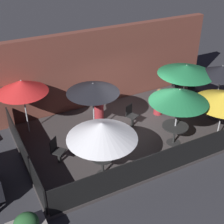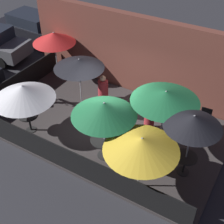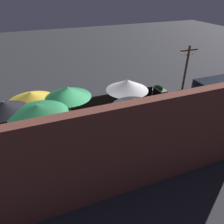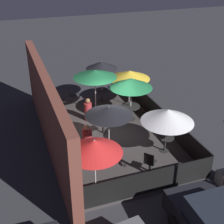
{
  "view_description": "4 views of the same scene",
  "coord_description": "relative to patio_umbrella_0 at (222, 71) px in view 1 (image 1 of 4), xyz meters",
  "views": [
    {
      "loc": [
        -5.58,
        -8.71,
        7.19
      ],
      "look_at": [
        -0.9,
        0.29,
        1.06
      ],
      "focal_mm": 50.0,
      "sensor_mm": 36.0,
      "label": 1
    },
    {
      "loc": [
        4.92,
        -7.78,
        7.98
      ],
      "look_at": [
        0.46,
        -0.28,
        1.13
      ],
      "focal_mm": 50.0,
      "sensor_mm": 36.0,
      "label": 2
    },
    {
      "loc": [
        2.28,
        7.64,
        6.39
      ],
      "look_at": [
        -0.86,
        -0.27,
        1.34
      ],
      "focal_mm": 35.0,
      "sensor_mm": 36.0,
      "label": 3
    },
    {
      "loc": [
        -12.07,
        4.21,
        7.88
      ],
      "look_at": [
        0.4,
        -0.24,
        0.96
      ],
      "focal_mm": 50.0,
      "sensor_mm": 36.0,
      "label": 4
    }
  ],
  "objects": [
    {
      "name": "patio_umbrella_1",
      "position": [
        -2.6,
        -0.67,
        -0.14
      ],
      "size": [
        2.09,
        2.09,
        2.26
      ],
      "color": "#B2B2B7",
      "rests_on": "patio_deck"
    },
    {
      "name": "patio_umbrella_3",
      "position": [
        -1.17,
        0.73,
        0.0
      ],
      "size": [
        2.25,
        2.25,
        2.35
      ],
      "color": "#B2B2B7",
      "rests_on": "patio_deck"
    },
    {
      "name": "patron_1",
      "position": [
        -4.39,
        2.1,
        -1.64
      ],
      "size": [
        0.6,
        0.6,
        1.19
      ],
      "rotation": [
        0.0,
        0.0,
        5.43
      ],
      "color": "maroon",
      "rests_on": "patio_deck"
    },
    {
      "name": "patio_umbrella_2",
      "position": [
        -5.7,
        -0.98,
        -0.42
      ],
      "size": [
        2.2,
        2.2,
        2.01
      ],
      "color": "#B2B2B7",
      "rests_on": "patio_deck"
    },
    {
      "name": "patio_umbrella_6",
      "position": [
        -4.95,
        1.31,
        -0.19
      ],
      "size": [
        1.97,
        1.97,
        2.17
      ],
      "color": "#B2B2B7",
      "rests_on": "patio_deck"
    },
    {
      "name": "dining_table_1",
      "position": [
        -2.6,
        -0.67,
        -1.55
      ],
      "size": [
        0.96,
        0.96,
        0.77
      ],
      "color": "black",
      "rests_on": "patio_deck"
    },
    {
      "name": "fence_front",
      "position": [
        -3.42,
        -1.85,
        -1.69
      ],
      "size": [
        8.73,
        0.05,
        0.95
      ],
      "color": "black",
      "rests_on": "patio_deck"
    },
    {
      "name": "dining_table_0",
      "position": [
        0.0,
        0.0,
        -1.61
      ],
      "size": [
        0.74,
        0.74,
        0.71
      ],
      "color": "black",
      "rests_on": "patio_deck"
    },
    {
      "name": "patio_chair_0",
      "position": [
        -0.13,
        2.43,
        -1.68
      ],
      "size": [
        0.42,
        0.42,
        0.9
      ],
      "rotation": [
        0.0,
        0.0,
        -1.52
      ],
      "color": "black",
      "rests_on": "patio_deck"
    },
    {
      "name": "patio_chair_1",
      "position": [
        -3.41,
        1.1,
        -1.65
      ],
      "size": [
        0.53,
        0.53,
        0.93
      ],
      "rotation": [
        0.0,
        0.0,
        -1.14
      ],
      "color": "black",
      "rests_on": "patio_deck"
    },
    {
      "name": "patio_umbrella_0",
      "position": [
        0.0,
        0.0,
        0.0
      ],
      "size": [
        1.73,
        1.73,
        2.37
      ],
      "color": "#B2B2B7",
      "rests_on": "patio_deck"
    },
    {
      "name": "ground_plane",
      "position": [
        -3.42,
        0.72,
        -2.28
      ],
      "size": [
        60.0,
        60.0,
        0.0
      ],
      "primitive_type": "plane",
      "color": "#2D2D33"
    },
    {
      "name": "patio_deck",
      "position": [
        -3.42,
        0.72,
        -2.22
      ],
      "size": [
        8.93,
        5.23,
        0.12
      ],
      "color": "#383333",
      "rests_on": "ground_plane"
    },
    {
      "name": "patio_chair_2",
      "position": [
        0.26,
        1.74,
        -1.63
      ],
      "size": [
        0.45,
        0.45,
        0.96
      ],
      "rotation": [
        0.0,
        0.0,
        -1.72
      ],
      "color": "black",
      "rests_on": "patio_deck"
    },
    {
      "name": "patio_umbrella_4",
      "position": [
        -7.22,
        2.59,
        -0.17
      ],
      "size": [
        1.91,
        1.91,
        2.24
      ],
      "color": "#B2B2B7",
      "rests_on": "patio_deck"
    },
    {
      "name": "patio_chair_3",
      "position": [
        -6.81,
        0.29,
        -1.65
      ],
      "size": [
        0.56,
        0.56,
        0.93
      ],
      "rotation": [
        0.0,
        0.0,
        -0.85
      ],
      "color": "black",
      "rests_on": "patio_deck"
    },
    {
      "name": "fence_side_left",
      "position": [
        -7.84,
        0.72,
        -1.69
      ],
      "size": [
        0.05,
        5.03,
        0.95
      ],
      "color": "black",
      "rests_on": "patio_deck"
    },
    {
      "name": "dining_table_2",
      "position": [
        -5.7,
        -0.98,
        -1.6
      ],
      "size": [
        0.72,
        0.72,
        0.72
      ],
      "color": "black",
      "rests_on": "patio_deck"
    },
    {
      "name": "patron_0",
      "position": [
        -1.9,
        1.36,
        -1.63
      ],
      "size": [
        0.54,
        0.54,
        1.2
      ],
      "rotation": [
        0.0,
        0.0,
        2.48
      ],
      "color": "maroon",
      "rests_on": "patio_deck"
    },
    {
      "name": "building_wall",
      "position": [
        -3.42,
        3.57,
        -0.53
      ],
      "size": [
        10.53,
        0.36,
        3.5
      ],
      "color": "brown",
      "rests_on": "ground_plane"
    }
  ]
}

